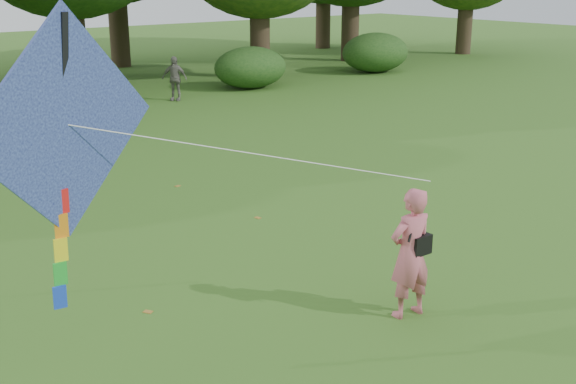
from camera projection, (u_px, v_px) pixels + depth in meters
ground at (411, 342)px, 8.81m from camera, size 100.00×100.00×0.00m
man_kite_flyer at (410, 253)px, 9.25m from camera, size 0.68×0.49×1.74m
bystander_right at (175, 78)px, 24.91m from camera, size 0.86×0.92×1.53m
crossbody_bag at (419, 243)px, 9.26m from camera, size 0.43×0.20×0.70m
flying_kite at (66, 129)px, 7.19m from camera, size 5.33×1.61×3.16m
fallen_leaves at (160, 277)px, 10.66m from camera, size 9.58×14.24×0.01m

